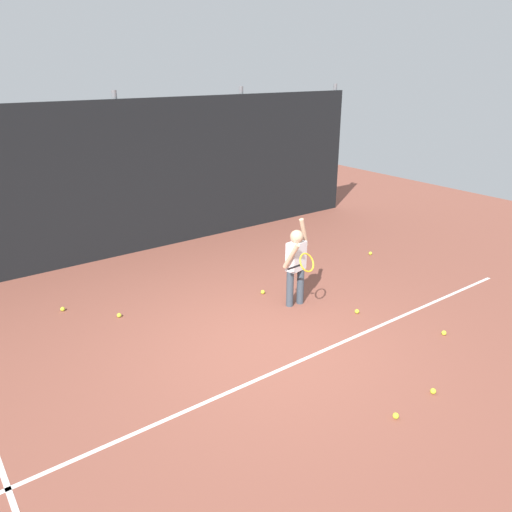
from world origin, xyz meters
name	(u,v)px	position (x,y,z in m)	size (l,w,h in m)	color
ground_plane	(265,346)	(0.00, 0.00, 0.00)	(20.00, 20.00, 0.00)	brown
court_line_baseline	(292,364)	(0.00, -0.55, 0.00)	(9.00, 0.05, 0.00)	white
back_fence_windscreen	(124,180)	(0.00, 4.35, 1.45)	(11.26, 0.08, 2.90)	black
fence_post_2	(122,176)	(0.00, 4.41, 1.53)	(0.09, 0.09, 3.05)	slate
fence_post_3	(242,160)	(2.74, 4.41, 1.53)	(0.09, 0.09, 3.05)	slate
fence_post_4	(332,148)	(5.48, 4.41, 1.53)	(0.09, 0.09, 3.05)	slate
tennis_player	(296,261)	(1.11, 0.67, 0.73)	(0.64, 0.66, 1.35)	#3F4C59
tennis_ball_0	(370,253)	(3.71, 1.44, 0.03)	(0.07, 0.07, 0.07)	#CCE033
tennis_ball_1	(297,270)	(2.01, 1.67, 0.03)	(0.07, 0.07, 0.07)	#CCE033
tennis_ball_2	(63,309)	(-1.84, 2.60, 0.03)	(0.07, 0.07, 0.07)	#CCE033
tennis_ball_3	(396,416)	(0.22, -1.96, 0.03)	(0.07, 0.07, 0.07)	#CCE033
tennis_ball_4	(433,391)	(0.90, -1.94, 0.03)	(0.07, 0.07, 0.07)	#CCE033
tennis_ball_5	(119,315)	(-1.23, 1.90, 0.03)	(0.07, 0.07, 0.07)	#CCE033
tennis_ball_6	(263,292)	(0.95, 1.28, 0.03)	(0.07, 0.07, 0.07)	#CCE033
tennis_ball_7	(444,333)	(2.14, -1.24, 0.03)	(0.07, 0.07, 0.07)	#CCE033
tennis_ball_8	(357,311)	(1.66, -0.09, 0.03)	(0.07, 0.07, 0.07)	#CCE033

